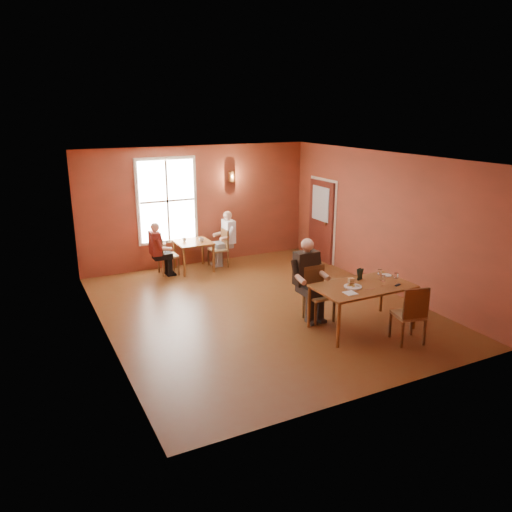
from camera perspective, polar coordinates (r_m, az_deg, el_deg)
name	(u,v)px	position (r m, az deg, el deg)	size (l,w,h in m)	color
ground	(260,308)	(10.10, 0.51, -6.01)	(6.00, 7.00, 0.01)	brown
wall_back	(198,206)	(12.76, -6.68, 5.72)	(6.00, 0.04, 3.00)	brown
wall_front	(381,294)	(6.84, 14.06, -4.28)	(6.00, 0.04, 3.00)	brown
wall_left	(101,256)	(8.72, -17.30, -0.01)	(0.04, 7.00, 3.00)	brown
wall_right	(383,221)	(11.28, 14.26, 3.88)	(0.04, 7.00, 3.00)	brown
ceiling	(261,157)	(9.37, 0.56, 11.20)	(6.00, 7.00, 0.04)	white
window	(167,201)	(12.44, -10.11, 6.22)	(1.36, 0.10, 1.96)	white
door	(321,221)	(13.12, 7.41, 3.98)	(0.12, 1.04, 2.10)	maroon
wall_sconce	(231,176)	(12.89, -2.83, 9.07)	(0.16, 0.16, 0.28)	brown
main_table	(362,307)	(9.29, 12.00, -5.70)	(1.76, 0.99, 0.83)	brown
chair_diner_main	(319,294)	(9.46, 7.22, -4.39)	(0.45, 0.45, 1.03)	brown
diner_main	(320,283)	(9.36, 7.37, -3.12)	(0.60, 0.60, 1.49)	black
chair_empty	(408,313)	(8.93, 17.01, -6.28)	(0.46, 0.46, 1.04)	#451F0D
plate_food	(353,286)	(9.01, 11.01, -3.41)	(0.32, 0.32, 0.04)	white
sandwich	(351,282)	(9.09, 10.82, -2.97)	(0.09, 0.09, 0.11)	tan
goblet_a	(380,274)	(9.50, 13.96, -2.01)	(0.08, 0.08, 0.21)	silver
goblet_b	(396,277)	(9.41, 15.73, -2.37)	(0.08, 0.08, 0.19)	white
goblet_c	(383,280)	(9.16, 14.32, -2.72)	(0.08, 0.08, 0.21)	white
menu_stand	(360,274)	(9.40, 11.78, -2.05)	(0.13, 0.06, 0.21)	black
knife	(370,289)	(8.97, 12.86, -3.73)	(0.23, 0.02, 0.00)	silver
napkin	(350,293)	(8.72, 10.70, -4.18)	(0.20, 0.20, 0.01)	white
side_plate	(386,275)	(9.77, 14.67, -2.14)	(0.19, 0.19, 0.01)	silver
sunglasses	(398,285)	(9.29, 15.88, -3.20)	(0.14, 0.04, 0.02)	black
second_table	(194,256)	(12.42, -7.12, 0.01)	(0.83, 0.83, 0.73)	brown
chair_diner_white	(218,248)	(12.61, -4.36, 0.86)	(0.42, 0.42, 0.95)	#432412
diner_white	(219,241)	(12.57, -4.25, 1.74)	(0.54, 0.54, 1.34)	white
chair_diner_maroon	(168,255)	(12.20, -10.01, 0.12)	(0.42, 0.42, 0.95)	#5E2A18
diner_maroon	(167,249)	(12.15, -10.18, 0.84)	(0.51, 0.51, 1.28)	maroon
cup_a	(201,240)	(12.28, -6.27, 1.84)	(0.12, 0.12, 0.09)	silver
cup_b	(184,240)	(12.37, -8.20, 1.88)	(0.10, 0.10, 0.09)	silver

